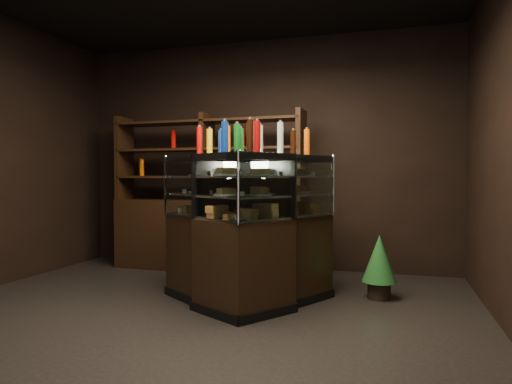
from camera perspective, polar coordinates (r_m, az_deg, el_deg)
ground at (r=3.92m, az=-9.60°, el=-16.04°), size 5.00×5.00×0.00m
room_shell at (r=3.80m, az=-9.77°, el=13.07°), size 5.02×5.02×3.01m
display_case at (r=4.37m, az=-1.26°, el=-7.68°), size 1.69×1.45×1.42m
food_display at (r=4.31m, az=-1.27°, el=0.21°), size 1.29×1.12×0.44m
bottles_top at (r=4.32m, az=-1.27°, el=6.51°), size 1.12×0.98×0.30m
potted_conifer at (r=4.70m, az=15.17°, el=-7.89°), size 0.34×0.34×0.72m
back_shelving at (r=5.87m, az=-6.11°, el=-3.95°), size 2.51×0.48×2.00m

